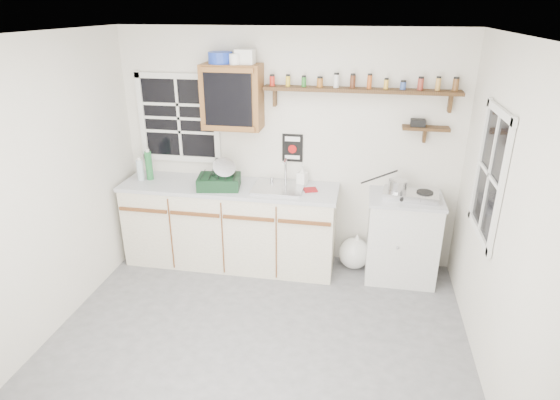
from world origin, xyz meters
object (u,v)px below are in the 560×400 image
at_px(dish_rack, 220,178).
at_px(upper_cabinet, 232,97).
at_px(right_cabinet, 402,237).
at_px(spice_shelf, 361,89).
at_px(hotplate, 411,195).
at_px(main_cabinet, 231,224).

bearing_deg(dish_rack, upper_cabinet, 57.82).
bearing_deg(right_cabinet, spice_shelf, 160.05).
relative_size(right_cabinet, upper_cabinet, 1.40).
relative_size(dish_rack, hotplate, 0.84).
height_order(main_cabinet, right_cabinet, main_cabinet).
bearing_deg(upper_cabinet, dish_rack, -112.71).
height_order(main_cabinet, dish_rack, dish_rack).
xyz_separation_m(spice_shelf, dish_rack, (-1.38, -0.30, -0.91)).
bearing_deg(main_cabinet, spice_shelf, 9.18).
relative_size(upper_cabinet, spice_shelf, 0.34).
relative_size(upper_cabinet, dish_rack, 1.37).
bearing_deg(spice_shelf, hotplate, -20.62).
distance_m(spice_shelf, dish_rack, 1.68).
distance_m(right_cabinet, upper_cabinet, 2.26).
height_order(right_cabinet, upper_cabinet, upper_cabinet).
distance_m(upper_cabinet, dish_rack, 0.84).
bearing_deg(right_cabinet, main_cabinet, -179.21).
bearing_deg(upper_cabinet, main_cabinet, -103.68).
bearing_deg(right_cabinet, upper_cabinet, 176.24).
xyz_separation_m(upper_cabinet, hotplate, (1.84, -0.14, -0.88)).
xyz_separation_m(main_cabinet, right_cabinet, (1.83, 0.03, -0.01)).
distance_m(right_cabinet, dish_rack, 1.98).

